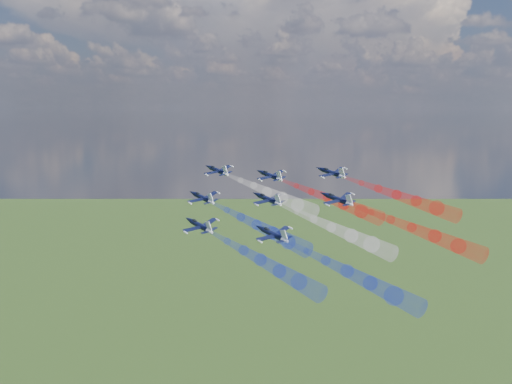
% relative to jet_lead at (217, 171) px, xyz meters
% --- Properties ---
extents(jet_lead, '(14.36, 14.06, 6.70)m').
position_rel_jet_lead_xyz_m(jet_lead, '(0.00, 0.00, 0.00)').
color(jet_lead, black).
extents(trail_lead, '(29.83, 22.56, 9.98)m').
position_rel_jet_lead_xyz_m(trail_lead, '(17.88, -12.02, -3.59)').
color(trail_lead, white).
extents(jet_inner_left, '(14.36, 14.06, 6.70)m').
position_rel_jet_lead_xyz_m(jet_inner_left, '(1.77, -15.68, -5.30)').
color(jet_inner_left, black).
extents(trail_inner_left, '(29.83, 22.56, 9.98)m').
position_rel_jet_lead_xyz_m(trail_inner_left, '(19.66, -27.70, -8.90)').
color(trail_inner_left, '#172AC5').
extents(jet_inner_right, '(14.36, 14.06, 6.70)m').
position_rel_jet_lead_xyz_m(jet_inner_right, '(14.95, 1.22, -1.05)').
color(jet_inner_right, black).
extents(trail_inner_right, '(29.83, 22.56, 9.98)m').
position_rel_jet_lead_xyz_m(trail_inner_right, '(32.83, -10.80, -4.65)').
color(trail_inner_right, red).
extents(jet_outer_left, '(14.36, 14.06, 6.70)m').
position_rel_jet_lead_xyz_m(jet_outer_left, '(7.78, -32.25, -8.97)').
color(jet_outer_left, black).
extents(trail_outer_left, '(29.83, 22.56, 9.98)m').
position_rel_jet_lead_xyz_m(trail_outer_left, '(25.67, -44.26, -12.57)').
color(trail_outer_left, '#172AC5').
extents(jet_center_third, '(14.36, 14.06, 6.70)m').
position_rel_jet_lead_xyz_m(jet_center_third, '(18.97, -15.45, -4.92)').
color(jet_center_third, black).
extents(trail_center_third, '(29.83, 22.56, 9.98)m').
position_rel_jet_lead_xyz_m(trail_center_third, '(36.85, -27.47, -8.51)').
color(trail_center_third, white).
extents(jet_outer_right, '(14.36, 14.06, 6.70)m').
position_rel_jet_lead_xyz_m(jet_outer_right, '(31.49, 3.07, 0.06)').
color(jet_outer_right, black).
extents(trail_outer_right, '(29.83, 22.56, 9.98)m').
position_rel_jet_lead_xyz_m(trail_outer_right, '(49.37, -8.94, -3.54)').
color(trail_outer_right, red).
extents(jet_rear_left, '(14.36, 14.06, 6.70)m').
position_rel_jet_lead_xyz_m(jet_rear_left, '(24.96, -32.72, -9.76)').
color(jet_rear_left, black).
extents(trail_rear_left, '(29.83, 22.56, 9.98)m').
position_rel_jet_lead_xyz_m(trail_rear_left, '(42.84, -44.74, -13.35)').
color(trail_rear_left, '#172AC5').
extents(jet_rear_right, '(14.36, 14.06, 6.70)m').
position_rel_jet_lead_xyz_m(jet_rear_right, '(35.87, -14.00, -4.39)').
color(jet_rear_right, black).
extents(trail_rear_right, '(29.83, 22.56, 9.98)m').
position_rel_jet_lead_xyz_m(trail_rear_right, '(53.76, -26.02, -7.98)').
color(trail_rear_right, red).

